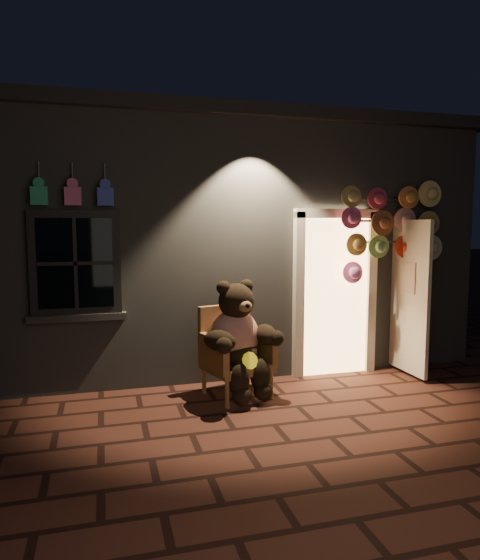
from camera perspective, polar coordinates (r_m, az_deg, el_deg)
name	(u,v)px	position (r m, az deg, el deg)	size (l,w,h in m)	color
ground	(274,425)	(5.18, 3.95, -16.19)	(60.00, 60.00, 0.00)	#4E271D
shop_building	(198,239)	(8.65, -4.79, 4.66)	(7.30, 5.95, 3.51)	slate
wicker_armchair	(233,351)	(5.88, -0.75, -8.12)	(0.85, 0.81, 1.04)	#B57146
teddy_bear	(238,339)	(5.72, -0.19, -6.73)	(0.93, 0.84, 1.33)	red
hat_rack	(389,226)	(6.83, 16.69, 5.89)	(1.42, 0.22, 2.52)	#59595E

